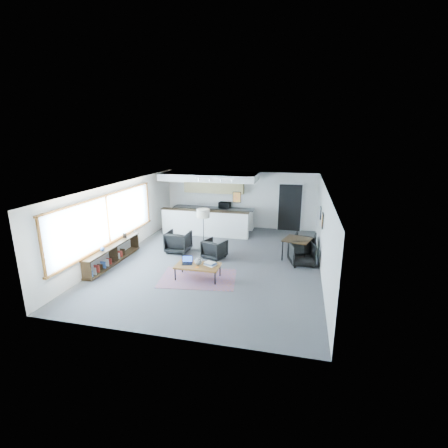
% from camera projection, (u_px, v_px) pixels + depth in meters
% --- Properties ---
extents(room, '(7.02, 9.02, 2.62)m').
position_uv_depth(room, '(215.00, 225.00, 10.88)').
color(room, '#49494C').
rests_on(room, ground).
extents(window, '(0.10, 5.95, 1.66)m').
position_uv_depth(window, '(108.00, 221.00, 10.77)').
color(window, '#8CBFFF').
rests_on(window, room).
extents(console, '(0.35, 3.00, 0.80)m').
position_uv_depth(console, '(113.00, 255.00, 10.89)').
color(console, black).
rests_on(console, floor).
extents(kitchenette, '(4.20, 1.96, 2.60)m').
position_uv_depth(kitchenette, '(211.00, 200.00, 14.61)').
color(kitchenette, white).
rests_on(kitchenette, floor).
extents(doorway, '(1.10, 0.12, 2.15)m').
position_uv_depth(doorway, '(290.00, 207.00, 14.57)').
color(doorway, black).
rests_on(doorway, room).
extents(track_light, '(1.60, 0.07, 0.15)m').
position_uv_depth(track_light, '(215.00, 179.00, 12.75)').
color(track_light, silver).
rests_on(track_light, room).
extents(wall_art_lower, '(0.03, 0.38, 0.48)m').
position_uv_depth(wall_art_lower, '(322.00, 221.00, 10.41)').
color(wall_art_lower, black).
rests_on(wall_art_lower, room).
extents(wall_art_upper, '(0.03, 0.34, 0.44)m').
position_uv_depth(wall_art_upper, '(320.00, 213.00, 11.65)').
color(wall_art_upper, black).
rests_on(wall_art_upper, room).
extents(kilim_rug, '(2.45, 1.84, 0.01)m').
position_uv_depth(kilim_rug, '(198.00, 278.00, 9.85)').
color(kilim_rug, '#6C4252').
rests_on(kilim_rug, floor).
extents(coffee_table, '(1.34, 0.73, 0.43)m').
position_uv_depth(coffee_table, '(198.00, 266.00, 9.74)').
color(coffee_table, brown).
rests_on(coffee_table, floor).
extents(laptop, '(0.36, 0.32, 0.22)m').
position_uv_depth(laptop, '(187.00, 261.00, 9.85)').
color(laptop, black).
rests_on(laptop, coffee_table).
extents(ceramic_pot, '(0.22, 0.22, 0.22)m').
position_uv_depth(ceramic_pot, '(198.00, 261.00, 9.72)').
color(ceramic_pot, gray).
rests_on(ceramic_pot, coffee_table).
extents(book_stack, '(0.41, 0.37, 0.10)m').
position_uv_depth(book_stack, '(210.00, 264.00, 9.70)').
color(book_stack, silver).
rests_on(book_stack, coffee_table).
extents(coaster, '(0.11, 0.11, 0.01)m').
position_uv_depth(coaster, '(197.00, 267.00, 9.55)').
color(coaster, '#E5590C').
rests_on(coaster, coffee_table).
extents(armchair_left, '(0.83, 0.78, 0.85)m').
position_uv_depth(armchair_left, '(178.00, 241.00, 12.00)').
color(armchair_left, black).
rests_on(armchair_left, floor).
extents(armchair_right, '(0.89, 0.87, 0.73)m').
position_uv_depth(armchair_right, '(215.00, 248.00, 11.41)').
color(armchair_right, black).
rests_on(armchair_right, floor).
extents(floor_lamp, '(0.47, 0.47, 1.63)m').
position_uv_depth(floor_lamp, '(203.00, 215.00, 11.70)').
color(floor_lamp, black).
rests_on(floor_lamp, floor).
extents(dining_table, '(1.07, 1.07, 0.73)m').
position_uv_depth(dining_table, '(297.00, 241.00, 11.22)').
color(dining_table, black).
rests_on(dining_table, floor).
extents(dining_chair_near, '(0.82, 0.79, 0.69)m').
position_uv_depth(dining_chair_near, '(302.00, 255.00, 10.82)').
color(dining_chair_near, black).
rests_on(dining_chair_near, floor).
extents(dining_chair_far, '(0.70, 0.67, 0.64)m').
position_uv_depth(dining_chair_far, '(305.00, 243.00, 12.06)').
color(dining_chair_far, black).
rests_on(dining_chair_far, floor).
extents(microwave, '(0.54, 0.33, 0.35)m').
position_uv_depth(microwave, '(225.00, 205.00, 14.97)').
color(microwave, black).
rests_on(microwave, kitchenette).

